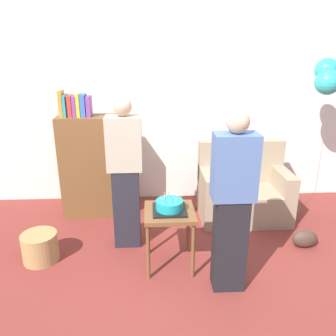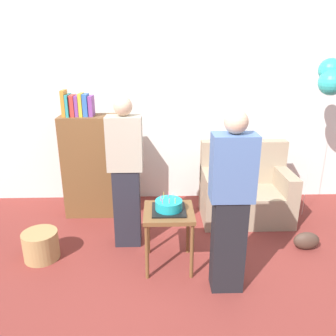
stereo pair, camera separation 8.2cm
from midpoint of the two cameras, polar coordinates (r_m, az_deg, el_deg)
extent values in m
plane|color=maroon|center=(3.34, 3.62, -18.90)|extent=(8.00, 8.00, 0.00)
cube|color=silver|center=(4.71, 1.07, 10.68)|extent=(6.00, 0.10, 2.70)
cube|color=gray|center=(4.45, 12.04, -5.83)|extent=(1.10, 0.70, 0.40)
cube|color=gray|center=(4.52, 11.60, 1.15)|extent=(1.10, 0.16, 0.56)
cube|color=gray|center=(4.23, 6.17, -2.15)|extent=(0.16, 0.70, 0.24)
cube|color=gray|center=(4.47, 18.15, -1.81)|extent=(0.16, 0.70, 0.24)
cube|color=brown|center=(4.41, -12.94, 0.20)|extent=(0.80, 0.36, 1.30)
cube|color=orange|center=(4.29, -18.01, 10.29)|extent=(0.04, 0.19, 0.31)
cube|color=teal|center=(4.29, -17.35, 10.01)|extent=(0.03, 0.23, 0.26)
cube|color=red|center=(4.27, -16.68, 9.99)|extent=(0.05, 0.19, 0.25)
cube|color=#7F3D93|center=(4.26, -15.96, 10.00)|extent=(0.04, 0.18, 0.24)
cube|color=gold|center=(4.25, -15.33, 10.20)|extent=(0.04, 0.19, 0.27)
cube|color=#3366B7|center=(4.24, -14.59, 10.19)|extent=(0.06, 0.18, 0.26)
cube|color=#7F3D93|center=(4.23, -13.72, 10.10)|extent=(0.05, 0.19, 0.24)
cube|color=brown|center=(3.27, -0.48, -7.50)|extent=(0.48, 0.48, 0.04)
cylinder|color=brown|center=(3.24, -4.11, -14.04)|extent=(0.04, 0.04, 0.57)
cylinder|color=brown|center=(3.26, 3.52, -13.82)|extent=(0.04, 0.04, 0.57)
cylinder|color=brown|center=(3.60, -4.02, -10.35)|extent=(0.04, 0.04, 0.57)
cylinder|color=brown|center=(3.61, 2.76, -10.18)|extent=(0.04, 0.04, 0.57)
cube|color=black|center=(3.26, -0.48, -7.06)|extent=(0.32, 0.32, 0.02)
cylinder|color=teal|center=(3.24, -0.48, -6.22)|extent=(0.26, 0.26, 0.09)
cylinder|color=#66B2E5|center=(3.21, 0.58, -5.07)|extent=(0.01, 0.01, 0.05)
cylinder|color=#66B2E5|center=(3.26, 0.23, -4.69)|extent=(0.01, 0.01, 0.05)
cylinder|color=#EA668C|center=(3.28, -0.58, -4.52)|extent=(0.01, 0.01, 0.05)
cylinder|color=#F2CC4C|center=(3.24, -1.34, -4.67)|extent=(0.01, 0.01, 0.06)
cylinder|color=#EA668C|center=(3.20, -1.83, -5.08)|extent=(0.01, 0.01, 0.06)
cylinder|color=#EA668C|center=(3.14, -1.56, -5.63)|extent=(0.01, 0.01, 0.05)
cylinder|color=#EA668C|center=(3.15, -0.39, -5.60)|extent=(0.01, 0.01, 0.05)
cylinder|color=#F2CC4C|center=(3.15, 0.61, -5.56)|extent=(0.01, 0.01, 0.05)
cube|color=#23232D|center=(3.73, -7.59, -6.65)|extent=(0.28, 0.20, 0.88)
cube|color=#B2A893|center=(3.47, -8.11, 4.09)|extent=(0.36, 0.22, 0.56)
sphere|color=#D1A889|center=(3.39, -8.42, 10.20)|extent=(0.19, 0.19, 0.19)
cube|color=black|center=(3.10, 9.54, -12.49)|extent=(0.28, 0.20, 0.88)
cube|color=#4C6BA3|center=(2.79, 10.36, 0.15)|extent=(0.36, 0.22, 0.56)
sphere|color=#D1A889|center=(2.70, 10.84, 7.69)|extent=(0.19, 0.19, 0.19)
cylinder|color=#A88451|center=(3.80, -21.34, -12.32)|extent=(0.36, 0.36, 0.30)
ellipsoid|color=#473328|center=(4.06, 21.53, -11.06)|extent=(0.28, 0.14, 0.20)
cylinder|color=silver|center=(4.57, 21.99, 2.57)|extent=(0.00, 0.00, 1.70)
sphere|color=#2DADA8|center=(4.53, 24.66, 14.83)|extent=(0.27, 0.27, 0.27)
sphere|color=#2DADA8|center=(4.45, 24.86, 13.04)|extent=(0.30, 0.30, 0.30)
camera|label=1|loc=(0.04, -90.70, -0.25)|focal=36.17mm
camera|label=2|loc=(0.04, 89.30, 0.25)|focal=36.17mm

